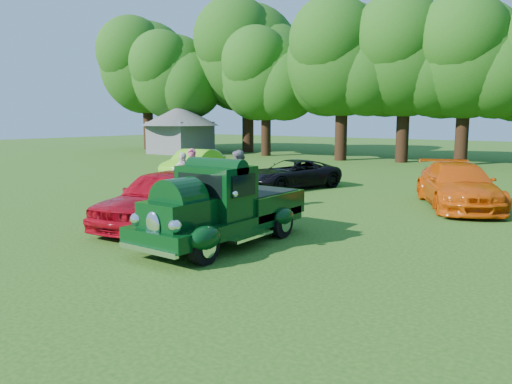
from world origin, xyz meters
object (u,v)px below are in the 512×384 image
Objects in this scene: back_car_lime at (194,165)px; gazebo at (180,124)px; spectator_pink at (192,174)px; spectator_grey at (238,180)px; spectator_white at (182,179)px; red_convertible at (164,198)px; back_car_orange at (458,185)px; back_car_black at (291,174)px; hero_pickup at (223,210)px.

gazebo reaches higher than back_car_lime.
spectator_pink is 0.97× the size of spectator_grey.
spectator_pink is 1.03× the size of spectator_white.
back_car_orange is (5.68, 7.72, -0.06)m from red_convertible.
spectator_pink is at bearing 113.39° from red_convertible.
back_car_orange is 28.31m from gazebo.
back_car_orange is 7.22m from spectator_grey.
red_convertible is 3.30m from spectator_white.
back_car_black is at bearing 133.72° from spectator_grey.
back_car_lime is 1.01× the size of back_car_black.
back_car_lime is 2.34× the size of spectator_pink.
spectator_white reaches higher than back_car_orange.
gazebo is at bearing 68.04° from spectator_white.
back_car_orange is 2.71× the size of spectator_pink.
red_convertible is at bearing -154.18° from back_car_orange.
back_car_orange is (3.19, 8.20, -0.07)m from hero_pickup.
hero_pickup is 1.09× the size of back_car_lime.
back_car_black is 6.86m from back_car_orange.
red_convertible is 1.08× the size of back_car_black.
spectator_grey reaches higher than back_car_lime.
red_convertible is 0.72× the size of gazebo.
hero_pickup is 8.80m from back_car_orange.
spectator_grey is at bearing -168.19° from back_car_orange.
gazebo reaches higher than back_car_orange.
red_convertible is 0.92× the size of back_car_orange.
gazebo is (-17.13, 16.73, 1.47)m from spectator_pink.
hero_pickup is 5.44m from spectator_white.
back_car_lime reaches higher than back_car_black.
back_car_orange is (6.83, -0.61, 0.13)m from back_car_black.
spectator_pink is 0.29× the size of gazebo.
hero_pickup is 4.31m from spectator_grey.
spectator_grey is 2.10m from spectator_white.
gazebo is at bearing 168.65° from spectator_grey.
spectator_grey is 0.30× the size of gazebo.
red_convertible is 10.44m from back_car_lime.
back_car_black is 5.71m from spectator_white.
spectator_grey is at bearing 77.63° from red_convertible.
gazebo is (-18.41, 12.09, 1.81)m from back_car_black.
spectator_pink is at bearing -64.05° from back_car_lime.
back_car_lime is at bearing 172.90° from spectator_grey.
spectator_grey is (0.13, 3.12, 0.17)m from red_convertible.
spectator_grey is (-5.56, -4.60, 0.23)m from back_car_orange.
hero_pickup is 1.02× the size of red_convertible.
back_car_black is at bearing 15.33° from spectator_white.
spectator_white is at bearing 115.75° from red_convertible.
back_car_lime is 0.68× the size of gazebo.
spectator_pink reaches higher than red_convertible.
spectator_grey reaches higher than back_car_black.
spectator_white is at bearing 144.44° from hero_pickup.
spectator_grey reaches higher than red_convertible.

